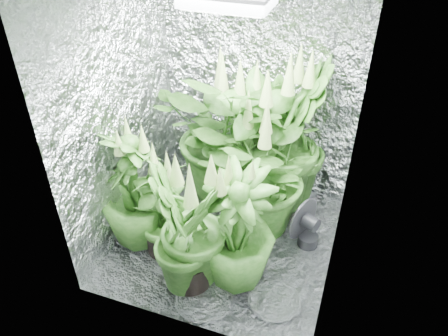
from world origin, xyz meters
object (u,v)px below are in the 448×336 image
plant_h (237,230)px  plant_b (256,150)px  plant_f (160,209)px  plant_g (188,233)px  plant_e (257,175)px  circulation_fan (306,226)px  plant_c (290,138)px  plant_d (135,189)px  plant_a (229,133)px

plant_h → plant_b: bearing=97.7°
plant_f → plant_g: 0.42m
plant_e → circulation_fan: (0.40, -0.01, -0.37)m
plant_c → circulation_fan: (0.27, -0.44, -0.47)m
plant_e → plant_f: 0.75m
plant_c → plant_e: (-0.14, -0.44, -0.10)m
plant_b → plant_g: (-0.17, -0.95, -0.09)m
plant_d → plant_g: bearing=-28.9°
plant_a → plant_f: size_ratio=1.47×
plant_a → plant_f: plant_a is taller
plant_d → plant_f: 0.25m
plant_g → plant_h: 0.33m
plant_e → plant_h: plant_e is taller
plant_e → plant_g: 0.74m
plant_d → plant_f: size_ratio=1.16×
plant_f → plant_h: 0.61m
plant_d → plant_f: bearing=-15.3°
plant_f → plant_h: (0.60, -0.07, 0.06)m
plant_a → plant_g: 1.07m
plant_e → plant_h: size_ratio=1.23×
plant_h → plant_a: bearing=112.5°
plant_a → plant_e: size_ratio=1.06×
plant_f → plant_d: bearing=164.7°
plant_b → plant_f: 0.88m
plant_a → plant_c: (0.49, 0.06, 0.02)m
plant_h → circulation_fan: bearing=52.6°
plant_b → plant_h: bearing=-82.3°
plant_c → plant_g: plant_c is taller
plant_d → circulation_fan: bearing=17.1°
plant_a → plant_f: (-0.23, -0.82, -0.22)m
plant_g → circulation_fan: bearing=45.7°
plant_b → circulation_fan: plant_b is taller
plant_g → plant_e: bearing=69.3°
plant_a → plant_e: plant_a is taller
plant_f → plant_g: (0.33, -0.24, 0.09)m
circulation_fan → plant_a: bearing=177.3°
plant_d → circulation_fan: 1.31m
plant_d → circulation_fan: (1.22, 0.38, -0.31)m
plant_a → circulation_fan: bearing=-26.7°
plant_a → circulation_fan: 0.96m
plant_c → plant_g: size_ratio=1.27×
plant_f → circulation_fan: bearing=23.7°
plant_b → plant_d: (-0.72, -0.65, -0.11)m
plant_b → plant_c: plant_c is taller
plant_e → plant_g: bearing=-110.7°
plant_b → plant_f: bearing=-125.1°
plant_a → plant_d: size_ratio=1.27×
plant_h → plant_e: bearing=91.7°
plant_c → plant_h: plant_c is taller
plant_a → plant_h: size_ratio=1.31×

